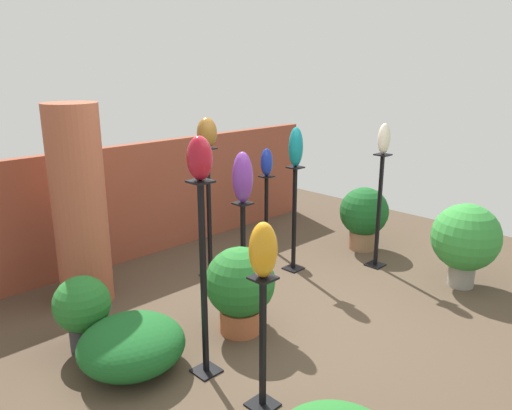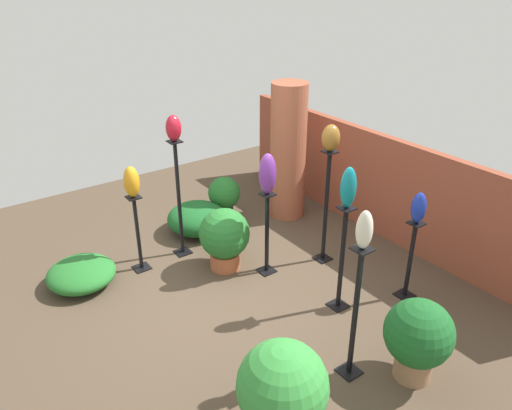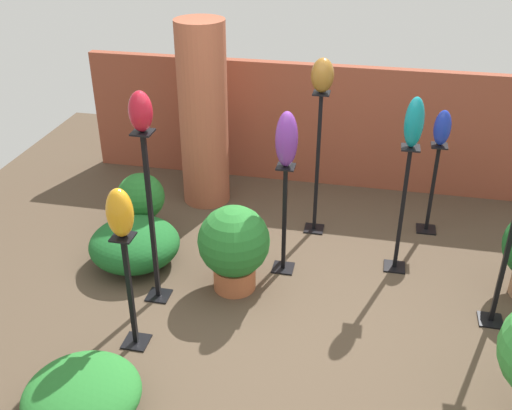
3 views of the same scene
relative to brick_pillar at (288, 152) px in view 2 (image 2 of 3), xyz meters
The scene contains 23 objects.
ground_plane 2.32m from the brick_pillar, 54.56° to the right, with size 8.00×8.00×0.00m, color #4C3D2D.
brick_wall_back 1.43m from the brick_pillar, 30.53° to the left, with size 5.60×0.12×1.45m, color brown.
brick_pillar is the anchor object (origin of this frame).
pedestal_teal 2.39m from the brick_pillar, 24.35° to the right, with size 0.20×0.20×1.26m.
pedestal_cobalt 2.53m from the brick_pillar, ahead, with size 0.20×0.20×0.98m.
pedestal_amber 2.52m from the brick_pillar, 87.47° to the right, with size 0.20×0.20×1.01m.
pedestal_ruby 1.88m from the brick_pillar, 87.56° to the right, with size 0.20×0.20×1.58m.
pedestal_violet 1.71m from the brick_pillar, 47.69° to the right, with size 0.20×0.20×1.08m.
pedestal_ivory 3.37m from the brick_pillar, 28.57° to the right, with size 0.20×0.20×1.38m.
pedestal_bronze 1.40m from the brick_pillar, 18.34° to the right, with size 0.20×0.20×1.51m.
art_vase_teal 2.39m from the brick_pillar, 24.35° to the right, with size 0.16×0.17×0.45m, color #0F727A.
art_vase_cobalt 2.47m from the brick_pillar, ahead, with size 0.16×0.15×0.36m, color #192D9E.
art_vase_amber 2.47m from the brick_pillar, 87.47° to the right, with size 0.20×0.19×0.39m, color orange.
art_vase_ruby 1.99m from the brick_pillar, 87.56° to the right, with size 0.18×0.19×0.32m, color maroon.
art_vase_violet 1.66m from the brick_pillar, 47.69° to the right, with size 0.19×0.21×0.50m, color #6B2D8C.
art_vase_ivory 3.39m from the brick_pillar, 28.57° to the right, with size 0.14×0.14×0.35m, color beige.
art_vase_bronze 1.52m from the brick_pillar, 18.34° to the right, with size 0.21×0.22×0.33m, color brown.
potted_plant_near_pillar 1.14m from the brick_pillar, 117.89° to the right, with size 0.49×0.49×0.66m.
potted_plant_front_right 3.55m from the brick_pillar, 19.15° to the right, with size 0.64×0.64×0.83m.
potted_plant_back_center 1.82m from the brick_pillar, 65.73° to the right, with size 0.64×0.64×0.81m.
potted_plant_front_left 4.08m from the brick_pillar, 39.53° to the right, with size 0.74×0.74×0.94m.
foliage_bed_east 3.30m from the brick_pillar, 89.76° to the right, with size 0.83×0.82×0.30m, color #236B28.
foliage_bed_west 1.64m from the brick_pillar, 102.63° to the right, with size 0.86×0.85×0.42m, color #195923.
Camera 2 is at (4.11, -2.72, 3.55)m, focal length 35.00 mm.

